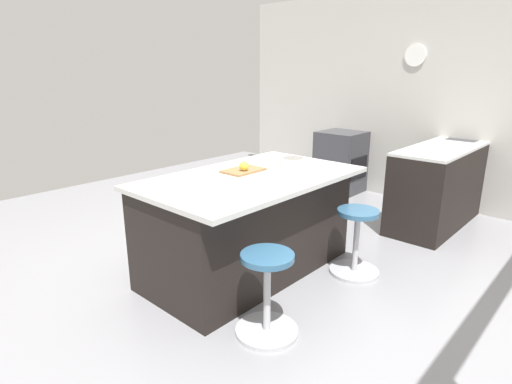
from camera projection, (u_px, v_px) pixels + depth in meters
The scene contains 10 objects.
ground_plane at pixel (256, 273), 3.73m from camera, with size 8.15×8.15×0.00m, color gray.
interior_partition_left at pixel (414, 98), 5.55m from camera, with size 0.15×5.43×2.78m.
sink_cabinet at pixel (451, 179), 5.11m from camera, with size 2.42×0.60×1.20m.
oven_range at pixel (341, 162), 6.12m from camera, with size 0.60×0.61×0.89m.
kitchen_island at pixel (248, 223), 3.67m from camera, with size 1.91×1.14×0.89m.
stool_by_window at pixel (356, 244), 3.66m from camera, with size 0.44×0.44×0.60m.
stool_middle at pixel (267, 297), 2.81m from camera, with size 0.44×0.44×0.60m.
cutting_board at pixel (243, 170), 3.66m from camera, with size 0.36×0.24×0.02m, color olive.
apple_yellow at pixel (244, 166), 3.59m from camera, with size 0.08×0.08×0.08m, color gold.
fruit_bowl at pixel (293, 161), 3.88m from camera, with size 0.24×0.24×0.07m.
Camera 1 is at (2.49, 2.27, 1.76)m, focal length 29.14 mm.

